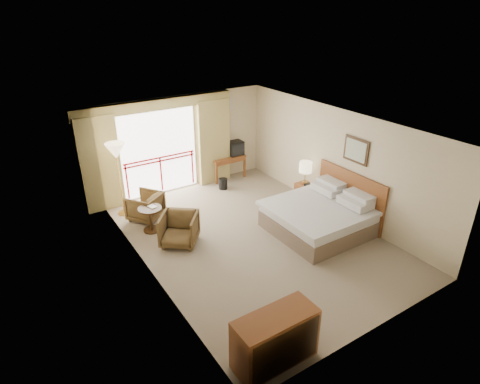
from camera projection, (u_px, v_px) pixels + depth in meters
floor at (253, 237)px, 9.38m from camera, size 7.00×7.00×0.00m
ceiling at (255, 125)px, 8.22m from camera, size 7.00×7.00×0.00m
wall_back at (184, 142)px, 11.45m from camera, size 5.00×0.00×5.00m
wall_front at (383, 264)px, 6.14m from camera, size 5.00×0.00×5.00m
wall_left at (145, 214)px, 7.58m from camera, size 0.00×7.00×7.00m
wall_right at (336, 162)px, 10.02m from camera, size 0.00×7.00×7.00m
balcony_door at (159, 152)px, 11.11m from camera, size 2.40×0.00×2.40m
balcony_railing at (160, 166)px, 11.26m from camera, size 2.09×0.03×1.02m
curtain_left at (100, 164)px, 10.18m from camera, size 1.00×0.26×2.50m
curtain_right at (213, 142)px, 11.80m from camera, size 1.00×0.26×2.50m
valance at (156, 105)px, 10.45m from camera, size 4.40×0.22×0.28m
hvac_vent at (223, 102)px, 11.64m from camera, size 0.50×0.04×0.50m
bed at (320, 217)px, 9.49m from camera, size 2.13×2.06×0.97m
headboard at (350, 197)px, 9.85m from camera, size 0.06×2.10×1.30m
framed_art at (356, 150)px, 9.34m from camera, size 0.04×0.72×0.60m
nightstand at (305, 194)px, 10.83m from camera, size 0.42×0.49×0.57m
table_lamp at (306, 167)px, 10.54m from camera, size 0.34×0.34×0.60m
phone at (308, 185)px, 10.55m from camera, size 0.18×0.14×0.08m
desk at (226, 161)px, 12.33m from camera, size 1.09×0.53×0.71m
tv at (235, 148)px, 12.27m from camera, size 0.47×0.37×0.43m
coffee_maker at (217, 155)px, 12.00m from camera, size 0.14×0.14×0.26m
cup at (222, 157)px, 12.07m from camera, size 0.09×0.09×0.10m
wastebasket at (223, 184)px, 11.73m from camera, size 0.27×0.27×0.32m
armchair_far at (146, 218)px, 10.18m from camera, size 1.05×1.06×0.70m
armchair_near at (180, 243)px, 9.14m from camera, size 1.12×1.12×0.73m
side_table at (150, 215)px, 9.47m from camera, size 0.56×0.56×0.61m
book at (150, 208)px, 9.38m from camera, size 0.20×0.23×0.02m
floor_lamp at (116, 154)px, 9.73m from camera, size 0.49×0.49×1.90m
dresser at (275, 339)px, 5.98m from camera, size 1.30×0.55×0.86m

